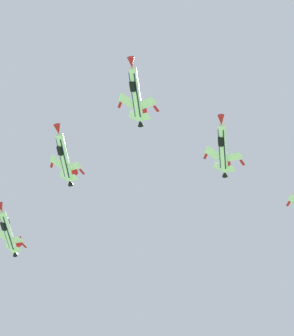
{
  "coord_description": "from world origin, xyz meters",
  "views": [
    {
      "loc": [
        5.7,
        0.16,
        1.56
      ],
      "look_at": [
        -3.97,
        58.93,
        109.42
      ],
      "focal_mm": 56.95,
      "sensor_mm": 36.0,
      "label": 1
    }
  ],
  "objects": [
    {
      "name": "fighter_jet_right_wing",
      "position": [
        -22.46,
        53.3,
        110.43
      ],
      "size": [
        9.12,
        15.94,
        5.73
      ],
      "rotation": [
        0.0,
        -0.59,
        3.18
      ],
      "color": "white"
    },
    {
      "name": "fighter_jet_right_outer",
      "position": [
        -41.14,
        71.23,
        110.03
      ],
      "size": [
        9.14,
        15.94,
        5.68
      ],
      "rotation": [
        0.0,
        -0.58,
        3.18
      ],
      "color": "white"
    },
    {
      "name": "fighter_jet_lead",
      "position": [
        -3.38,
        40.64,
        110.05
      ],
      "size": [
        9.35,
        15.94,
        5.46
      ],
      "rotation": [
        0.0,
        -0.54,
        3.18
      ],
      "color": "white"
    },
    {
      "name": "fighter_jet_left_wing",
      "position": [
        14.05,
        57.32,
        111.15
      ],
      "size": [
        9.17,
        15.94,
        5.64
      ],
      "rotation": [
        0.0,
        -0.58,
        3.18
      ],
      "color": "white"
    }
  ]
}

